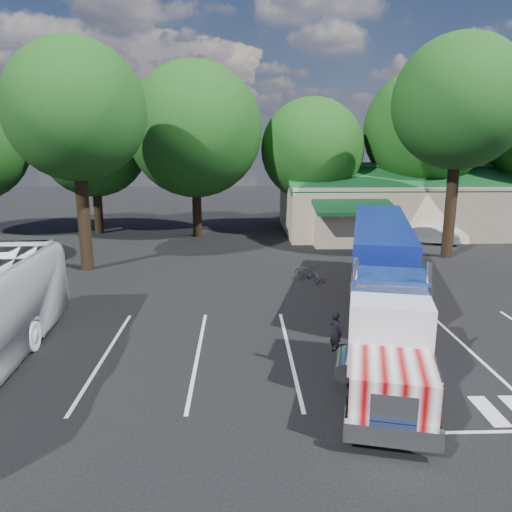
{
  "coord_description": "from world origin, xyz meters",
  "views": [
    {
      "loc": [
        -1.71,
        -22.17,
        7.24
      ],
      "look_at": [
        -0.96,
        0.49,
        2.0
      ],
      "focal_mm": 35.0,
      "sensor_mm": 36.0,
      "label": 1
    }
  ],
  "objects_px": {
    "woman": "(336,332)",
    "bicycle": "(307,273)",
    "silver_sedan": "(430,234)",
    "semi_truck": "(382,265)"
  },
  "relations": [
    {
      "from": "woman",
      "to": "bicycle",
      "type": "relative_size",
      "value": 0.81
    },
    {
      "from": "bicycle",
      "to": "silver_sedan",
      "type": "xyz_separation_m",
      "value": [
        10.2,
        9.65,
        0.18
      ]
    },
    {
      "from": "woman",
      "to": "silver_sedan",
      "type": "bearing_deg",
      "value": -56.27
    },
    {
      "from": "semi_truck",
      "to": "woman",
      "type": "xyz_separation_m",
      "value": [
        -2.59,
        -3.79,
        -1.44
      ]
    },
    {
      "from": "woman",
      "to": "silver_sedan",
      "type": "height_order",
      "value": "woman"
    },
    {
      "from": "woman",
      "to": "silver_sedan",
      "type": "relative_size",
      "value": 0.37
    },
    {
      "from": "semi_truck",
      "to": "woman",
      "type": "height_order",
      "value": "semi_truck"
    },
    {
      "from": "semi_truck",
      "to": "silver_sedan",
      "type": "xyz_separation_m",
      "value": [
        7.81,
        14.91,
        -1.52
      ]
    },
    {
      "from": "semi_truck",
      "to": "woman",
      "type": "distance_m",
      "value": 4.81
    },
    {
      "from": "woman",
      "to": "semi_truck",
      "type": "bearing_deg",
      "value": -61.59
    }
  ]
}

